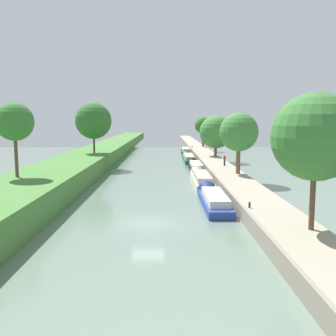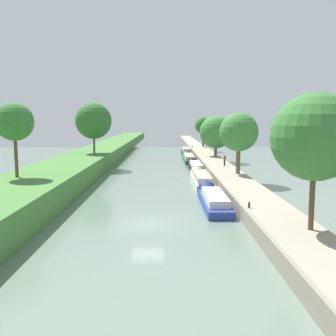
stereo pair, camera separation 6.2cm
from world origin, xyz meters
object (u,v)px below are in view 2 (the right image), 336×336
at_px(narrowboat_cream, 201,178).
at_px(mooring_bollard_near, 249,205).
at_px(narrowboat_black, 195,166).
at_px(narrowboat_green, 188,158).
at_px(narrowboat_navy, 186,151).
at_px(mooring_bollard_far, 192,147).
at_px(person_walking, 225,160).
at_px(narrowboat_blue, 213,199).

distance_m(narrowboat_cream, mooring_bollard_near, 18.95).
relative_size(narrowboat_black, narrowboat_green, 0.81).
bearing_deg(narrowboat_navy, mooring_bollard_far, 69.41).
distance_m(narrowboat_green, mooring_bollard_far, 18.03).
bearing_deg(person_walking, mooring_bollard_near, -94.80).
xyz_separation_m(narrowboat_black, mooring_bollard_near, (1.70, -31.18, 0.88)).
bearing_deg(narrowboat_cream, mooring_bollard_far, 87.43).
xyz_separation_m(narrowboat_black, narrowboat_navy, (-0.09, 27.05, 0.09)).
distance_m(narrowboat_navy, mooring_bollard_near, 58.26).
relative_size(person_walking, mooring_bollard_far, 3.69).
bearing_deg(mooring_bollard_near, narrowboat_navy, 91.76).
bearing_deg(narrowboat_black, narrowboat_navy, 90.18).
height_order(narrowboat_green, person_walking, person_walking).
distance_m(narrowboat_cream, narrowboat_navy, 39.40).
relative_size(narrowboat_black, mooring_bollard_near, 26.05).
bearing_deg(mooring_bollard_near, narrowboat_black, 93.13).
relative_size(narrowboat_green, mooring_bollard_near, 32.31).
height_order(narrowboat_cream, narrowboat_green, narrowboat_cream).
xyz_separation_m(narrowboat_blue, narrowboat_green, (0.05, 38.81, -0.04)).
height_order(narrowboat_black, narrowboat_green, narrowboat_green).
bearing_deg(narrowboat_navy, mooring_bollard_near, -88.24).
height_order(narrowboat_black, narrowboat_navy, narrowboat_navy).
xyz_separation_m(narrowboat_black, person_walking, (3.95, -4.43, 1.53)).
bearing_deg(narrowboat_blue, narrowboat_navy, 89.74).
height_order(narrowboat_navy, mooring_bollard_far, mooring_bollard_far).
xyz_separation_m(narrowboat_cream, mooring_bollard_far, (1.99, 44.16, 0.85)).
bearing_deg(mooring_bollard_far, narrowboat_cream, -92.57).
height_order(mooring_bollard_near, mooring_bollard_far, same).
relative_size(narrowboat_cream, mooring_bollard_far, 28.65).
xyz_separation_m(narrowboat_cream, narrowboat_black, (0.28, 12.35, -0.03)).
relative_size(narrowboat_cream, narrowboat_navy, 1.20).
relative_size(narrowboat_blue, narrowboat_cream, 0.87).
bearing_deg(narrowboat_blue, narrowboat_cream, 89.82).
xyz_separation_m(narrowboat_green, mooring_bollard_near, (1.97, -45.09, 0.89)).
relative_size(narrowboat_green, narrowboat_navy, 1.36).
xyz_separation_m(narrowboat_cream, narrowboat_navy, (0.20, 39.40, 0.05)).
xyz_separation_m(narrowboat_navy, mooring_bollard_far, (1.79, 4.76, 0.79)).
height_order(narrowboat_black, person_walking, person_walking).
height_order(narrowboat_black, mooring_bollard_far, mooring_bollard_far).
bearing_deg(narrowboat_black, narrowboat_cream, -91.31).
bearing_deg(narrowboat_cream, narrowboat_black, 88.69).
relative_size(narrowboat_cream, narrowboat_black, 1.10).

